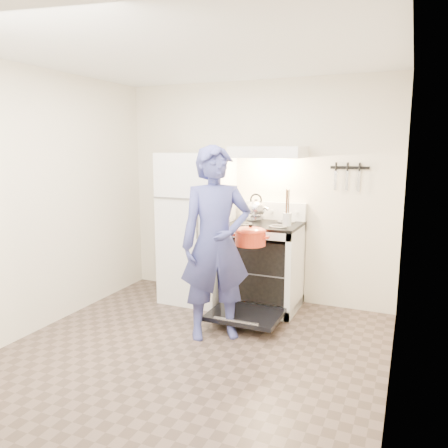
# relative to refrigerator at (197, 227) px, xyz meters

# --- Properties ---
(floor) EXTENTS (3.60, 3.60, 0.00)m
(floor) POSITION_rel_refrigerator_xyz_m (0.58, -1.45, -0.85)
(floor) COLOR brown
(floor) RESTS_ON ground
(back_wall) EXTENTS (3.20, 0.02, 2.50)m
(back_wall) POSITION_rel_refrigerator_xyz_m (0.58, 0.35, 0.40)
(back_wall) COLOR beige
(back_wall) RESTS_ON ground
(refrigerator) EXTENTS (0.70, 0.70, 1.70)m
(refrigerator) POSITION_rel_refrigerator_xyz_m (0.00, 0.00, 0.00)
(refrigerator) COLOR white
(refrigerator) RESTS_ON floor
(stove_body) EXTENTS (0.76, 0.65, 0.92)m
(stove_body) POSITION_rel_refrigerator_xyz_m (0.81, 0.02, -0.39)
(stove_body) COLOR white
(stove_body) RESTS_ON floor
(cooktop) EXTENTS (0.76, 0.65, 0.03)m
(cooktop) POSITION_rel_refrigerator_xyz_m (0.81, 0.02, 0.09)
(cooktop) COLOR black
(cooktop) RESTS_ON stove_body
(backsplash) EXTENTS (0.76, 0.07, 0.20)m
(backsplash) POSITION_rel_refrigerator_xyz_m (0.81, 0.31, 0.20)
(backsplash) COLOR white
(backsplash) RESTS_ON cooktop
(oven_door) EXTENTS (0.70, 0.54, 0.04)m
(oven_door) POSITION_rel_refrigerator_xyz_m (0.81, -0.57, -0.72)
(oven_door) COLOR black
(oven_door) RESTS_ON floor
(oven_rack) EXTENTS (0.60, 0.52, 0.01)m
(oven_rack) POSITION_rel_refrigerator_xyz_m (0.81, 0.02, -0.41)
(oven_rack) COLOR slate
(oven_rack) RESTS_ON stove_body
(range_hood) EXTENTS (0.76, 0.50, 0.12)m
(range_hood) POSITION_rel_refrigerator_xyz_m (0.81, 0.10, 0.86)
(range_hood) COLOR white
(range_hood) RESTS_ON back_wall
(knife_strip) EXTENTS (0.40, 0.02, 0.03)m
(knife_strip) POSITION_rel_refrigerator_xyz_m (1.63, 0.33, 0.70)
(knife_strip) COLOR black
(knife_strip) RESTS_ON back_wall
(pizza_stone) EXTENTS (0.34, 0.34, 0.02)m
(pizza_stone) POSITION_rel_refrigerator_xyz_m (0.87, 0.03, -0.40)
(pizza_stone) COLOR #856649
(pizza_stone) RESTS_ON oven_rack
(tea_kettle) EXTENTS (0.25, 0.21, 0.31)m
(tea_kettle) POSITION_rel_refrigerator_xyz_m (0.68, 0.09, 0.25)
(tea_kettle) COLOR #BAB9BE
(tea_kettle) RESTS_ON cooktop
(utensil_jar) EXTENTS (0.12, 0.12, 0.13)m
(utensil_jar) POSITION_rel_refrigerator_xyz_m (1.11, -0.18, 0.20)
(utensil_jar) COLOR silver
(utensil_jar) RESTS_ON cooktop
(person) EXTENTS (0.78, 0.72, 1.78)m
(person) POSITION_rel_refrigerator_xyz_m (0.63, -0.87, 0.04)
(person) COLOR navy
(person) RESTS_ON floor
(dutch_oven) EXTENTS (0.37, 0.30, 0.24)m
(dutch_oven) POSITION_rel_refrigerator_xyz_m (0.85, -0.56, 0.05)
(dutch_oven) COLOR red
(dutch_oven) RESTS_ON person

